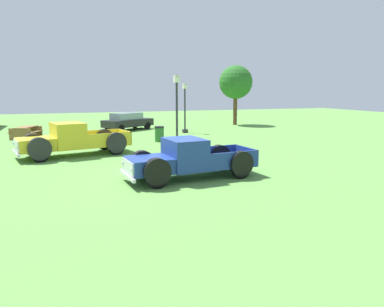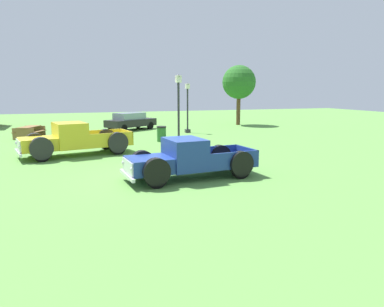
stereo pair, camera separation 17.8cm
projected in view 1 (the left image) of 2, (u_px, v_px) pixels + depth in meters
ground_plane at (168, 176)px, 13.31m from camera, size 80.00×80.00×0.00m
pickup_truck_foreground at (183, 160)px, 12.70m from camera, size 4.90×2.24×1.45m
pickup_truck_behind_left at (67, 140)px, 17.12m from camera, size 5.55×3.06×1.61m
sedan_distant_a at (128, 121)px, 28.38m from camera, size 4.36×3.59×1.37m
lamp_post_near at (185, 107)px, 26.42m from camera, size 0.36×0.36×3.67m
lamp_post_far at (177, 110)px, 18.97m from camera, size 0.36×0.36×3.96m
picnic_table at (26, 131)px, 23.43m from camera, size 2.04×2.22×0.78m
trash_can at (159, 134)px, 22.03m from camera, size 0.59×0.59×0.95m
oak_tree_east at (236, 82)px, 32.20m from camera, size 3.01×3.01×5.36m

